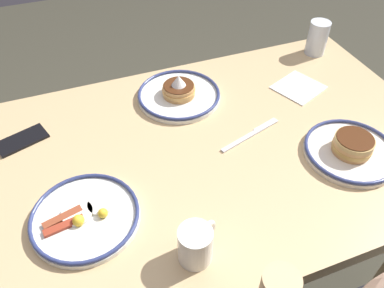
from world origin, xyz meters
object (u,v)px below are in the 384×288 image
at_px(drinking_glass, 317,40).
at_px(cell_phone, 22,140).
at_px(plate_far_companion, 85,217).
at_px(coffee_mug, 196,244).
at_px(plate_near_main, 178,94).
at_px(paper_napkin, 299,87).
at_px(butter_knife, 250,134).
at_px(plate_center_pancakes, 351,150).

xyz_separation_m(drinking_glass, cell_phone, (1.09, 0.12, -0.05)).
xyz_separation_m(plate_far_companion, coffee_mug, (-0.22, 0.19, 0.04)).
bearing_deg(plate_near_main, coffee_mug, 74.54).
bearing_deg(cell_phone, paper_napkin, 157.32).
height_order(plate_far_companion, cell_phone, plate_far_companion).
relative_size(cell_phone, butter_knife, 0.65).
relative_size(drinking_glass, paper_napkin, 0.85).
height_order(plate_near_main, drinking_glass, drinking_glass).
bearing_deg(butter_knife, coffee_mug, 46.72).
bearing_deg(drinking_glass, plate_far_companion, 25.76).
distance_m(plate_far_companion, cell_phone, 0.37).
height_order(plate_near_main, coffee_mug, coffee_mug).
bearing_deg(plate_center_pancakes, plate_far_companion, -3.31).
bearing_deg(cell_phone, butter_knife, 142.60).
height_order(plate_far_companion, paper_napkin, plate_far_companion).
distance_m(coffee_mug, cell_phone, 0.64).
xyz_separation_m(cell_phone, butter_knife, (-0.65, 0.22, -0.00)).
height_order(plate_far_companion, butter_knife, plate_far_companion).
relative_size(plate_near_main, butter_knife, 1.25).
distance_m(drinking_glass, paper_napkin, 0.26).
height_order(plate_near_main, paper_napkin, plate_near_main).
xyz_separation_m(plate_center_pancakes, cell_phone, (0.88, -0.39, -0.02)).
relative_size(plate_center_pancakes, cell_phone, 1.83).
xyz_separation_m(plate_near_main, butter_knife, (-0.14, 0.25, -0.01)).
distance_m(coffee_mug, paper_napkin, 0.74).
relative_size(plate_center_pancakes, butter_knife, 1.19).
height_order(plate_center_pancakes, coffee_mug, coffee_mug).
xyz_separation_m(plate_center_pancakes, coffee_mug, (0.53, 0.14, 0.03)).
distance_m(paper_napkin, butter_knife, 0.31).
bearing_deg(butter_knife, drinking_glass, -143.17).
bearing_deg(plate_far_companion, coffee_mug, 139.37).
bearing_deg(paper_napkin, coffee_mug, 39.95).
height_order(drinking_glass, paper_napkin, drinking_glass).
bearing_deg(butter_knife, paper_napkin, -149.66).
distance_m(plate_near_main, cell_phone, 0.51).
distance_m(plate_near_main, coffee_mug, 0.59).
relative_size(plate_center_pancakes, plate_far_companion, 0.98).
relative_size(coffee_mug, cell_phone, 0.72).
xyz_separation_m(coffee_mug, paper_napkin, (-0.57, -0.47, -0.05)).
height_order(coffee_mug, butter_knife, coffee_mug).
relative_size(drinking_glass, cell_phone, 0.89).
bearing_deg(plate_near_main, drinking_glass, -171.82).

